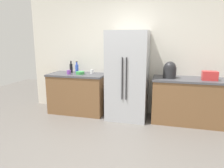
% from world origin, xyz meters
% --- Properties ---
extents(ground_plane, '(9.87, 9.87, 0.00)m').
position_xyz_m(ground_plane, '(0.00, 0.00, 0.00)').
color(ground_plane, slate).
extents(kitchen_back_panel, '(4.75, 0.10, 3.04)m').
position_xyz_m(kitchen_back_panel, '(0.00, 2.02, 1.52)').
color(kitchen_back_panel, silver).
rests_on(kitchen_back_panel, ground_plane).
extents(counter_left, '(1.28, 0.68, 0.90)m').
position_xyz_m(counter_left, '(-1.08, 1.63, 0.45)').
color(counter_left, brown).
rests_on(counter_left, ground_plane).
extents(counter_right, '(1.48, 0.68, 0.90)m').
position_xyz_m(counter_right, '(1.34, 1.63, 0.45)').
color(counter_right, brown).
rests_on(counter_right, ground_plane).
extents(refrigerator, '(0.82, 0.74, 1.82)m').
position_xyz_m(refrigerator, '(0.08, 1.59, 0.91)').
color(refrigerator, '#B2B5BA').
rests_on(refrigerator, ground_plane).
extents(toaster, '(0.27, 0.17, 0.17)m').
position_xyz_m(toaster, '(1.65, 1.56, 0.99)').
color(toaster, red).
rests_on(toaster, counter_right).
extents(rice_cooker, '(0.25, 0.25, 0.33)m').
position_xyz_m(rice_cooker, '(0.92, 1.61, 1.06)').
color(rice_cooker, '#262628').
rests_on(rice_cooker, counter_right).
extents(bottle_a, '(0.07, 0.07, 0.27)m').
position_xyz_m(bottle_a, '(-1.29, 1.76, 1.01)').
color(bottle_a, black).
rests_on(bottle_a, counter_left).
extents(bottle_b, '(0.07, 0.07, 0.27)m').
position_xyz_m(bottle_b, '(-1.14, 1.74, 1.01)').
color(bottle_b, blue).
rests_on(bottle_b, counter_left).
extents(cup_a, '(0.09, 0.09, 0.09)m').
position_xyz_m(cup_a, '(-1.23, 1.52, 0.94)').
color(cup_a, purple).
rests_on(cup_a, counter_left).
extents(cup_b, '(0.08, 0.08, 0.08)m').
position_xyz_m(cup_b, '(-0.78, 1.75, 0.94)').
color(cup_b, white).
rests_on(cup_b, counter_left).
extents(bowl_a, '(0.19, 0.19, 0.06)m').
position_xyz_m(bowl_a, '(-0.99, 1.59, 0.93)').
color(bowl_a, green).
rests_on(bowl_a, counter_left).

